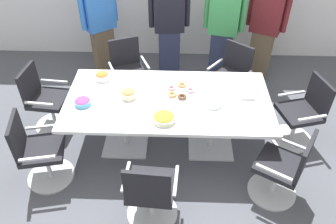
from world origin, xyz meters
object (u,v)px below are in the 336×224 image
office_chair_4 (283,170)px  snack_bowl_candy_mix (82,102)px  person_standing_1 (169,25)px  donut_platter (180,91)px  office_chair_1 (46,102)px  snack_bowl_chips_orange (164,118)px  person_standing_2 (223,28)px  conference_table (168,107)px  plate_stack (213,104)px  office_chair_2 (39,153)px  snack_bowl_pretzels (102,76)px  office_chair_6 (230,79)px  office_chair_0 (129,74)px  napkin_pile (247,93)px  person_standing_3 (265,27)px  office_chair_5 (302,115)px  person_standing_0 (100,24)px  office_chair_3 (151,194)px  snack_bowl_cookies (128,94)px

office_chair_4 → snack_bowl_candy_mix: bearing=106.1°
person_standing_1 → donut_platter: size_ratio=4.99×
office_chair_1 → snack_bowl_chips_orange: bearing=71.9°
office_chair_1 → person_standing_2: (2.40, 1.26, 0.48)m
conference_table → snack_bowl_candy_mix: 1.00m
office_chair_4 → person_standing_1: person_standing_1 is taller
donut_platter → plate_stack: donut_platter is taller
office_chair_2 → snack_bowl_pretzels: bearing=137.7°
office_chair_6 → snack_bowl_chips_orange: 1.66m
office_chair_1 → office_chair_0: bearing=130.8°
conference_table → napkin_pile: 0.95m
person_standing_1 → person_standing_3: person_standing_1 is taller
office_chair_5 → person_standing_3: size_ratio=0.54×
office_chair_6 → napkin_pile: bearing=133.0°
person_standing_0 → donut_platter: bearing=90.2°
person_standing_0 → snack_bowl_pretzels: (0.25, -1.29, -0.09)m
office_chair_4 → snack_bowl_candy_mix: office_chair_4 is taller
person_standing_3 → person_standing_1: bearing=28.7°
snack_bowl_chips_orange → donut_platter: 0.55m
conference_table → office_chair_0: (-0.62, 1.03, -0.22)m
office_chair_6 → office_chair_0: bearing=35.7°
office_chair_0 → office_chair_2: same height
office_chair_5 → donut_platter: bearing=75.8°
office_chair_2 → snack_bowl_candy_mix: 0.75m
office_chair_3 → office_chair_6: 2.28m
office_chair_4 → person_standing_3: (0.17, 2.41, 0.47)m
person_standing_2 → person_standing_3: size_ratio=1.01×
snack_bowl_pretzels → snack_bowl_chips_orange: snack_bowl_pretzels is taller
office_chair_0 → office_chair_6: 1.48m
office_chair_4 → office_chair_5: 1.01m
office_chair_4 → napkin_pile: bearing=52.3°
office_chair_5 → snack_bowl_candy_mix: bearing=81.1°
person_standing_2 → napkin_pile: person_standing_2 is taller
office_chair_3 → conference_table: bearing=86.9°
snack_bowl_chips_orange → napkin_pile: 1.07m
office_chair_6 → person_standing_3: (0.55, 0.71, 0.47)m
office_chair_1 → office_chair_2: bearing=18.5°
office_chair_2 → snack_bowl_chips_orange: 1.46m
office_chair_0 → donut_platter: bearing=107.3°
office_chair_1 → person_standing_0: person_standing_0 is taller
snack_bowl_chips_orange → plate_stack: 0.62m
office_chair_2 → office_chair_3: same height
office_chair_5 → napkin_pile: size_ratio=5.62×
office_chair_4 → office_chair_6: bearing=44.1°
person_standing_3 → donut_platter: person_standing_3 is taller
plate_stack → office_chair_4: bearing=-41.4°
office_chair_2 → napkin_pile: bearing=95.0°
office_chair_1 → person_standing_2: 2.75m
snack_bowl_cookies → snack_bowl_candy_mix: (-0.51, -0.15, -0.02)m
person_standing_2 → office_chair_6: bearing=112.8°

